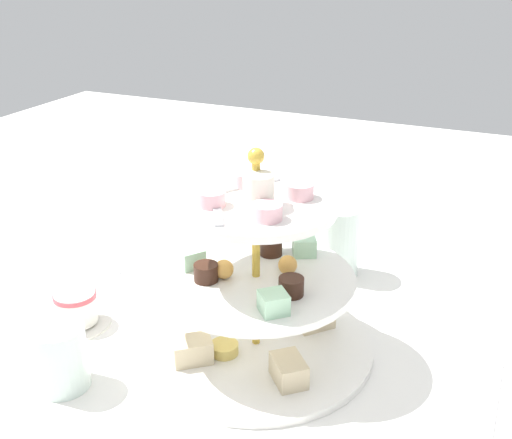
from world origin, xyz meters
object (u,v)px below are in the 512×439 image
tiered_serving_stand (256,293)px  water_glass_short_left (60,357)px  teacup_with_saucer (76,309)px  butter_knife_right (166,260)px  butter_knife_left (491,404)px  water_glass_tall_right (338,242)px

tiered_serving_stand → water_glass_short_left: (0.16, -0.18, -0.04)m
teacup_with_saucer → butter_knife_right: size_ratio=0.53×
butter_knife_left → butter_knife_right: same height
water_glass_tall_right → teacup_with_saucer: bearing=-44.8°
tiered_serving_stand → butter_knife_right: bearing=-125.3°
water_glass_tall_right → butter_knife_right: bearing=-75.4°
butter_knife_left → teacup_with_saucer: bearing=96.1°
butter_knife_left → butter_knife_right: size_ratio=1.00×
tiered_serving_stand → water_glass_short_left: tiered_serving_stand is taller
tiered_serving_stand → teacup_with_saucer: 0.26m
water_glass_tall_right → teacup_with_saucer: (0.29, -0.28, -0.03)m
water_glass_short_left → butter_knife_right: water_glass_short_left is taller
water_glass_short_left → tiered_serving_stand: bearing=131.6°
water_glass_tall_right → butter_knife_left: 0.35m
teacup_with_saucer → butter_knife_left: teacup_with_saucer is taller
teacup_with_saucer → butter_knife_right: 0.22m
tiered_serving_stand → butter_knife_right: (-0.17, -0.24, -0.08)m
teacup_with_saucer → butter_knife_left: (-0.06, 0.54, -0.02)m
teacup_with_saucer → butter_knife_right: teacup_with_saucer is taller
water_glass_tall_right → water_glass_short_left: bearing=-28.3°
water_glass_tall_right → water_glass_short_left: (0.40, -0.22, -0.02)m
butter_knife_right → tiered_serving_stand: bearing=91.8°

